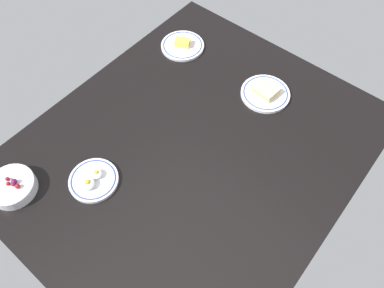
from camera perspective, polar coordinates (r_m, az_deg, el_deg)
name	(u,v)px	position (r cm, az deg, el deg)	size (l,w,h in cm)	color
dining_table	(192,150)	(144.70, 0.00, -0.87)	(136.81, 113.92, 4.00)	black
plate_eggs	(93,180)	(139.03, -14.82, -5.33)	(17.86, 17.86, 5.02)	silver
plate_cheese	(183,45)	(178.45, -1.46, 14.82)	(19.87, 19.87, 4.07)	silver
plate_sandwich	(265,93)	(160.68, 11.14, 7.69)	(20.59, 20.59, 4.50)	silver
bowl_berries	(12,186)	(146.22, -25.72, -5.85)	(16.59, 16.59, 6.16)	silver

